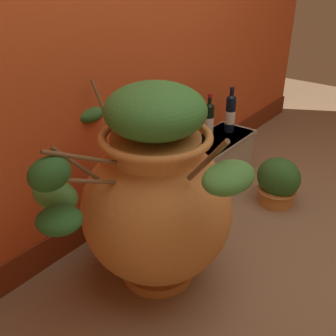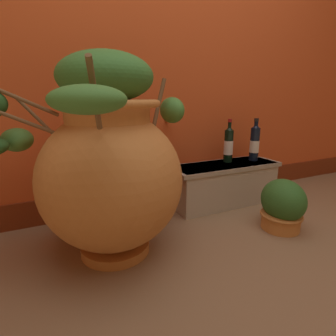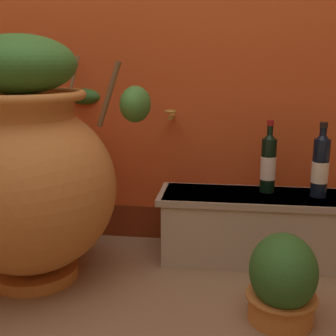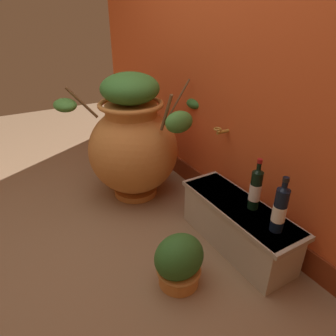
% 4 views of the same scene
% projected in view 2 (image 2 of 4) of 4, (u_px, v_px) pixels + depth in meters
% --- Properties ---
extents(ground_plane, '(7.00, 7.00, 0.00)m').
position_uv_depth(ground_plane, '(267.00, 293.00, 1.11)').
color(ground_plane, '#896B4C').
extents(back_wall, '(4.40, 0.33, 2.60)m').
position_uv_depth(back_wall, '(156.00, 27.00, 1.83)').
color(back_wall, '#D15123').
rests_on(back_wall, ground_plane).
extents(terracotta_urn, '(1.08, 1.12, 1.01)m').
position_uv_depth(terracotta_urn, '(109.00, 166.00, 1.30)').
color(terracotta_urn, '#CC7F3D').
rests_on(terracotta_urn, ground_plane).
extents(stone_ledge, '(0.87, 0.30, 0.32)m').
position_uv_depth(stone_ledge, '(224.00, 182.00, 2.02)').
color(stone_ledge, '#B2A893').
rests_on(stone_ledge, ground_plane).
extents(wine_bottle_left, '(0.07, 0.07, 0.33)m').
position_uv_depth(wine_bottle_left, '(229.00, 144.00, 2.02)').
color(wine_bottle_left, black).
rests_on(wine_bottle_left, stone_ledge).
extents(wine_bottle_middle, '(0.07, 0.07, 0.33)m').
position_uv_depth(wine_bottle_middle, '(255.00, 142.00, 2.07)').
color(wine_bottle_middle, black).
rests_on(wine_bottle_middle, stone_ledge).
extents(potted_shrub, '(0.26, 0.29, 0.33)m').
position_uv_depth(potted_shrub, '(282.00, 206.00, 1.63)').
color(potted_shrub, '#CC7F3D').
rests_on(potted_shrub, ground_plane).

